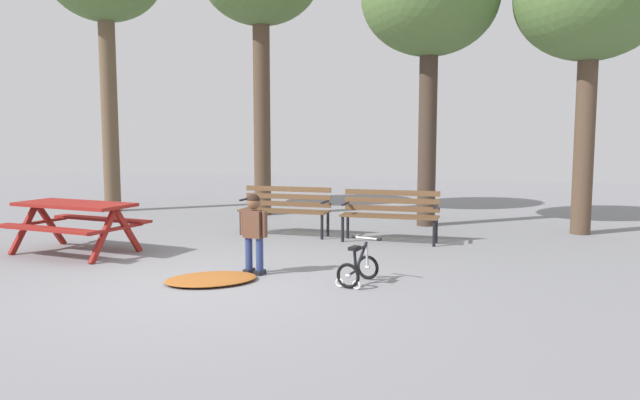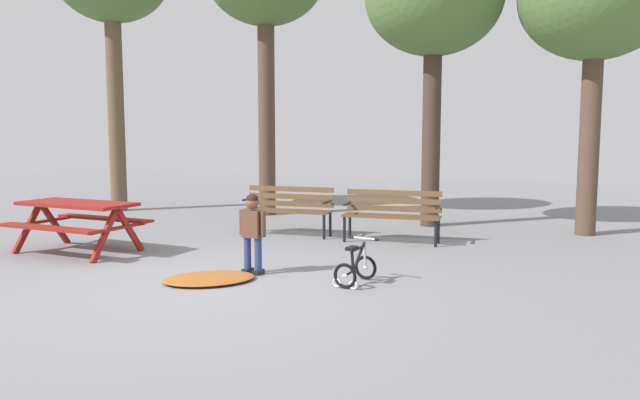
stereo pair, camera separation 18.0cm
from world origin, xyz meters
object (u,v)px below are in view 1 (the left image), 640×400
Objects in this scene: picnic_table at (75,214)px; park_bench_left at (390,211)px; park_bench_far_left at (286,206)px; child_standing at (254,227)px; kids_bicycle at (358,267)px.

park_bench_left is (4.27, 2.48, -0.08)m from picnic_table.
park_bench_left is at bearing -2.19° from park_bench_far_left.
park_bench_left is at bearing 68.15° from child_standing.
child_standing is at bearing -111.85° from park_bench_left.
park_bench_far_left reaches higher than picnic_table.
child_standing is (-1.15, -2.87, 0.10)m from park_bench_left.
park_bench_far_left is 1.00× the size of park_bench_left.
park_bench_left is at bearing 30.18° from picnic_table.
child_standing is (3.12, -0.39, 0.01)m from picnic_table.
picnic_table is at bearing 174.24° from kids_bicycle.
kids_bicycle is (2.14, -3.01, -0.31)m from park_bench_far_left.
picnic_table is 3.15× the size of kids_bicycle.
kids_bicycle is at bearing -54.64° from park_bench_far_left.
park_bench_far_left is 2.65× the size of kids_bicycle.
park_bench_left reaches higher than kids_bicycle.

